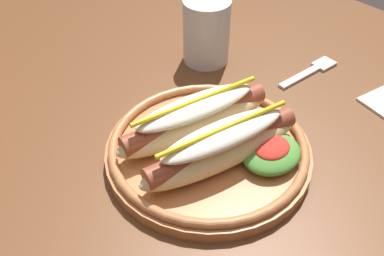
% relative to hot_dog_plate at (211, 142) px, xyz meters
% --- Properties ---
extents(dining_table, '(1.19, 0.93, 0.74)m').
position_rel_hot_dog_plate_xyz_m(dining_table, '(-0.06, 0.16, -0.13)').
color(dining_table, brown).
rests_on(dining_table, ground_plane).
extents(hot_dog_plate, '(0.26, 0.26, 0.08)m').
position_rel_hot_dog_plate_xyz_m(hot_dog_plate, '(0.00, 0.00, 0.00)').
color(hot_dog_plate, '#B77042').
rests_on(hot_dog_plate, dining_table).
extents(fork, '(0.12, 0.03, 0.00)m').
position_rel_hot_dog_plate_xyz_m(fork, '(0.25, 0.02, -0.02)').
color(fork, silver).
rests_on(fork, dining_table).
extents(water_cup, '(0.08, 0.08, 0.11)m').
position_rel_hot_dog_plate_xyz_m(water_cup, '(0.16, 0.17, 0.03)').
color(water_cup, silver).
rests_on(water_cup, dining_table).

